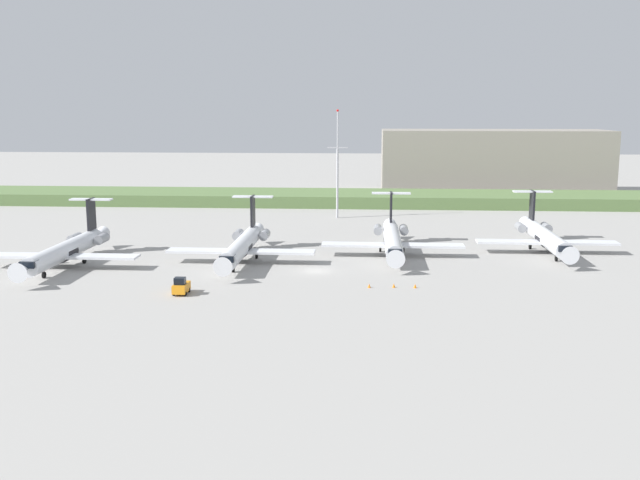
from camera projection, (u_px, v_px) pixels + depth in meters
The scene contains 12 objects.
ground_plane at pixel (328, 236), 135.47m from camera, with size 500.00×500.00×0.00m, color #9E9B96.
grass_berm at pixel (338, 198), 180.37m from camera, with size 320.00×20.00×2.84m, color #597542.
regional_jet_nearest at pixel (67, 249), 109.06m from camera, with size 22.81×31.00×9.00m.
regional_jet_second at pixel (243, 245), 112.67m from camera, with size 22.81×31.00×9.00m.
regional_jet_third at pixel (392, 239), 117.69m from camera, with size 22.81×31.00×9.00m.
regional_jet_fourth at pixel (545, 236), 120.14m from camera, with size 22.81×31.00×9.00m.
antenna_mast at pixel (337, 173), 155.64m from camera, with size 4.40×0.50×23.28m.
distant_hangar at pixel (493, 161), 203.26m from camera, with size 62.31×20.77×17.52m, color gray.
baggage_tug at pixel (181, 286), 92.71m from camera, with size 1.72×3.20×2.30m.
safety_cone_front_marker at pixel (369, 286), 96.13m from camera, with size 0.44×0.44×0.55m, color orange.
safety_cone_mid_marker at pixel (394, 286), 96.23m from camera, with size 0.44×0.44×0.55m, color orange.
safety_cone_rear_marker at pixel (415, 286), 96.00m from camera, with size 0.44×0.44×0.55m, color orange.
Camera 1 is at (7.61, -103.20, 23.54)m, focal length 40.63 mm.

